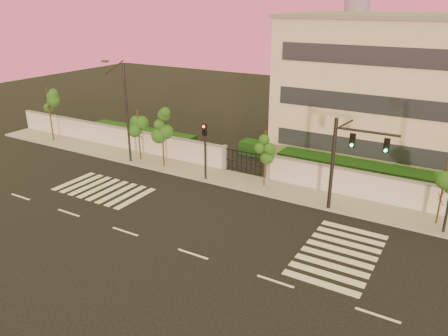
{
  "coord_description": "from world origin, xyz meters",
  "views": [
    {
      "loc": [
        12.14,
        -17.18,
        13.13
      ],
      "look_at": [
        -1.53,
        6.0,
        2.87
      ],
      "focal_mm": 35.0,
      "sensor_mm": 36.0,
      "label": 1
    }
  ],
  "objects": [
    {
      "name": "traffic_signal_main",
      "position": [
        5.52,
        9.26,
        4.02
      ],
      "size": [
        4.02,
        0.39,
        6.36
      ],
      "rotation": [
        0.0,
        0.0,
        0.01
      ],
      "color": "black",
      "rests_on": "ground"
    },
    {
      "name": "traffic_signal_secondary",
      "position": [
        -5.23,
        9.4,
        3.02
      ],
      "size": [
        0.37,
        0.35,
        4.76
      ],
      "rotation": [
        0.0,
        0.0,
        -0.15
      ],
      "color": "black",
      "rests_on": "ground"
    },
    {
      "name": "street_tree_a",
      "position": [
        -23.87,
        10.25,
        4.03
      ],
      "size": [
        1.64,
        1.31,
        5.47
      ],
      "color": "#382314",
      "rests_on": "ground"
    },
    {
      "name": "street_tree_e",
      "position": [
        11.27,
        10.56,
        3.15
      ],
      "size": [
        1.4,
        1.11,
        4.28
      ],
      "color": "#382314",
      "rests_on": "ground"
    },
    {
      "name": "street_tree_d",
      "position": [
        -0.67,
        10.56,
        3.28
      ],
      "size": [
        1.34,
        1.07,
        4.46
      ],
      "color": "#382314",
      "rests_on": "ground"
    },
    {
      "name": "hedge_row",
      "position": [
        1.17,
        14.74,
        0.82
      ],
      "size": [
        41.0,
        4.25,
        1.8
      ],
      "color": "black",
      "rests_on": "ground"
    },
    {
      "name": "streetlight_west",
      "position": [
        -13.04,
        9.31,
        4.84
      ],
      "size": [
        0.54,
        2.16,
        8.96
      ],
      "color": "black",
      "rests_on": "ground"
    },
    {
      "name": "institutional_building",
      "position": [
        9.0,
        21.99,
        6.16
      ],
      "size": [
        24.4,
        12.4,
        12.25
      ],
      "color": "#BDB6A0",
      "rests_on": "ground"
    },
    {
      "name": "street_tree_b",
      "position": [
        -12.65,
        10.39,
        3.4
      ],
      "size": [
        1.59,
        1.26,
        4.62
      ],
      "color": "#382314",
      "rests_on": "ground"
    },
    {
      "name": "road_markings",
      "position": [
        -1.58,
        3.76,
        0.01
      ],
      "size": [
        57.0,
        7.62,
        0.02
      ],
      "color": "silver",
      "rests_on": "ground"
    },
    {
      "name": "street_tree_c",
      "position": [
        -9.8,
        10.08,
        3.75
      ],
      "size": [
        1.59,
        1.26,
        5.1
      ],
      "color": "#382314",
      "rests_on": "ground"
    },
    {
      "name": "perimeter_wall",
      "position": [
        0.1,
        12.0,
        1.07
      ],
      "size": [
        60.0,
        0.36,
        2.2
      ],
      "color": "silver",
      "rests_on": "ground"
    },
    {
      "name": "ground",
      "position": [
        0.0,
        0.0,
        0.0
      ],
      "size": [
        120.0,
        120.0,
        0.0
      ],
      "primitive_type": "plane",
      "color": "black",
      "rests_on": "ground"
    },
    {
      "name": "sidewalk",
      "position": [
        0.0,
        10.5,
        0.07
      ],
      "size": [
        60.0,
        3.0,
        0.15
      ],
      "primitive_type": "cube",
      "color": "gray",
      "rests_on": "ground"
    }
  ]
}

